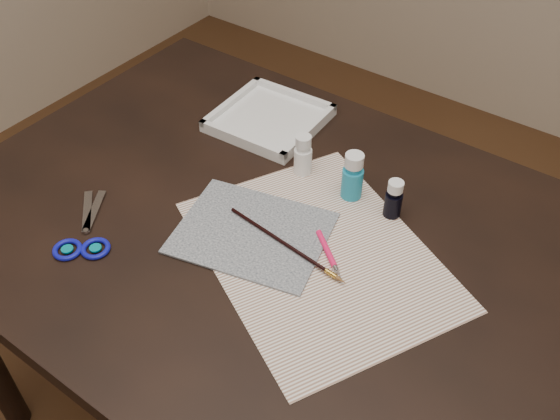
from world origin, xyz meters
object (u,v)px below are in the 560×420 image
Objects in this scene: paint_bottle_navy at (394,199)px; scissors at (83,224)px; palette_tray at (269,118)px; paper at (318,254)px; canvas at (252,233)px; paint_bottle_cyan at (353,176)px; paint_bottle_white at (303,155)px.

paint_bottle_navy is 0.39× the size of scissors.
palette_tray is (-0.37, 0.11, -0.03)m from paint_bottle_navy.
paper is 2.33× the size of scissors.
paper is 0.42m from palette_tray.
paper is 1.77× the size of canvas.
paint_bottle_cyan is 0.45× the size of palette_tray.
canvas is 0.21m from paint_bottle_white.
canvas is 0.36m from palette_tray.
paint_bottle_white reaches higher than paper.
paint_bottle_cyan is (0.12, -0.01, 0.01)m from paint_bottle_white.
paper is at bearing -41.29° from palette_tray.
scissors is 0.92× the size of palette_tray.
canvas is at bearing -167.07° from paper.
paint_bottle_white is 0.40× the size of palette_tray.
scissors is (-0.27, -0.17, 0.00)m from canvas.
paint_bottle_navy is at bearing 71.44° from paper.
scissors is at bearing -141.04° from paint_bottle_navy.
paint_bottle_white is 1.11× the size of paint_bottle_navy.
paint_bottle_cyan is at bearing 101.53° from paper.
paint_bottle_cyan reaches higher than paint_bottle_white.
paint_bottle_cyan reaches higher than paper.
paint_bottle_white is at bearing 131.32° from paper.
paper is 0.44m from scissors.
paint_bottle_cyan reaches higher than scissors.
paint_bottle_white is at bearing -79.12° from scissors.
palette_tray reaches higher than canvas.
paint_bottle_cyan is at bearing -90.60° from scissors.
paper is at bearing -108.56° from paint_bottle_navy.
canvas is 3.01× the size of paint_bottle_white.
paint_bottle_white is 0.89× the size of paint_bottle_cyan.
paint_bottle_white is 0.12m from paint_bottle_cyan.
palette_tray is (0.08, 0.47, 0.01)m from scissors.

